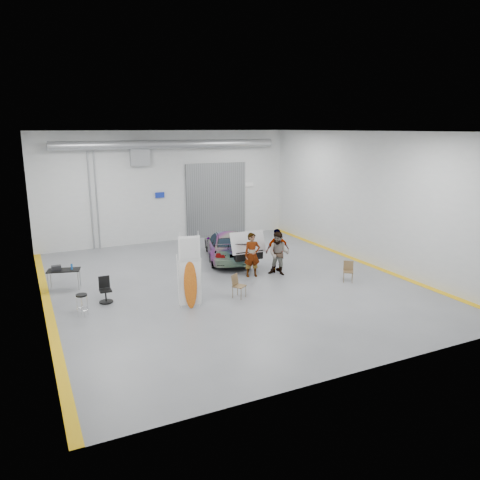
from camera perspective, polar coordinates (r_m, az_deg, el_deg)
name	(u,v)px	position (r m, az deg, el deg)	size (l,w,h in m)	color
ground	(229,282)	(19.13, -1.39, -5.18)	(16.00, 16.00, 0.00)	slate
room_shell	(212,177)	(20.36, -3.42, 7.71)	(14.02, 16.18, 6.01)	silver
sedan_car	(227,245)	(22.28, -1.57, -0.63)	(1.92, 4.72, 1.37)	silver
person_a	(252,255)	(19.62, 1.49, -1.82)	(0.69, 0.45, 1.89)	#88694A
person_b	(279,254)	(19.88, 4.75, -1.66)	(0.92, 0.71, 1.88)	#486584
person_c	(277,250)	(20.29, 4.58, -1.28)	(1.11, 0.46, 1.92)	brown
surfboard_display	(191,277)	(16.28, -5.97, -4.55)	(0.76, 0.30, 2.72)	white
folding_chair_near	(239,290)	(17.40, -0.11, -6.17)	(0.57, 0.63, 0.87)	brown
folding_chair_far	(348,275)	(19.65, 13.01, -4.23)	(0.54, 0.60, 0.83)	brown
shop_stool	(82,305)	(16.56, -18.67, -7.55)	(0.39, 0.39, 0.77)	black
work_table	(62,270)	(19.45, -20.92, -3.43)	(1.32, 0.89, 0.99)	gray
office_chair	(105,291)	(17.59, -16.10, -6.03)	(0.50, 0.50, 0.93)	black
trunk_lid	(247,240)	(20.25, 0.84, -0.02)	(1.60, 0.97, 0.04)	silver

